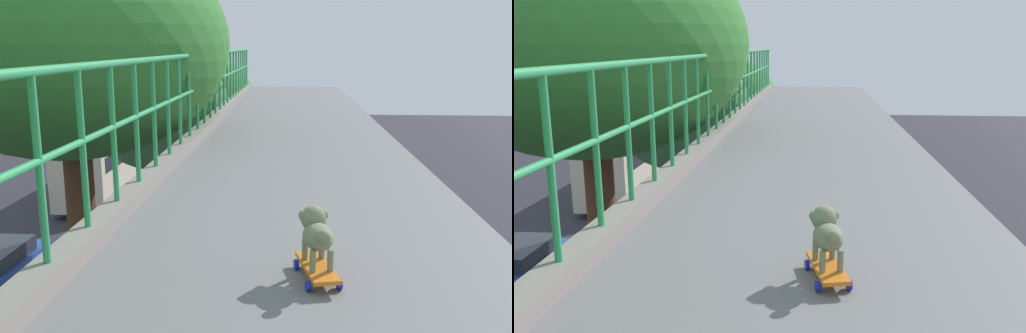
{
  "view_description": "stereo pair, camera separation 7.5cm",
  "coord_description": "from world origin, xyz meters",
  "views": [
    {
      "loc": [
        1.11,
        -1.53,
        7.68
      ],
      "look_at": [
        0.84,
        2.56,
        6.76
      ],
      "focal_mm": 37.98,
      "sensor_mm": 36.0,
      "label": 1
    },
    {
      "loc": [
        1.19,
        -1.52,
        7.68
      ],
      "look_at": [
        0.84,
        2.56,
        6.76
      ],
      "focal_mm": 37.98,
      "sensor_mm": 36.0,
      "label": 2
    }
  ],
  "objects": [
    {
      "name": "small_dog",
      "position": [
        1.26,
        1.43,
        6.64
      ],
      "size": [
        0.22,
        0.38,
        0.32
      ],
      "color": "#747C5C",
      "rests_on": "toy_skateboard"
    },
    {
      "name": "roadside_tree_far",
      "position": [
        -2.29,
        12.21,
        5.93
      ],
      "size": [
        3.64,
        3.64,
        7.63
      ],
      "color": "#483731",
      "rests_on": "ground"
    },
    {
      "name": "city_bus",
      "position": [
        -8.33,
        26.61,
        1.95
      ],
      "size": [
        2.65,
        11.41,
        3.45
      ],
      "color": "beige",
      "rests_on": "ground"
    },
    {
      "name": "roadside_tree_mid",
      "position": [
        -2.34,
        6.85,
        7.62
      ],
      "size": [
        4.98,
        4.98,
        9.47
      ],
      "color": "#543220",
      "rests_on": "ground"
    },
    {
      "name": "toy_skateboard",
      "position": [
        1.27,
        1.4,
        6.42
      ],
      "size": [
        0.27,
        0.48,
        0.09
      ],
      "color": "orange",
      "rests_on": "overpass_deck"
    },
    {
      "name": "roadside_tree_farthest",
      "position": [
        -2.1,
        17.56,
        5.55
      ],
      "size": [
        3.97,
        3.97,
        7.36
      ],
      "color": "brown",
      "rests_on": "ground"
    }
  ]
}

